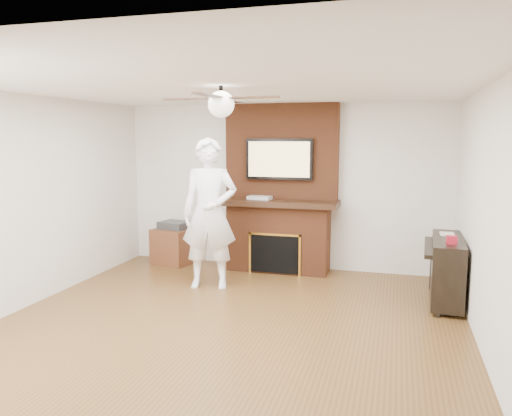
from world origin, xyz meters
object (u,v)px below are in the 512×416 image
(side_table, at_px, (175,244))
(piano, at_px, (447,268))
(fireplace, at_px, (280,205))
(person, at_px, (209,214))

(side_table, relative_size, piano, 0.56)
(fireplace, xyz_separation_m, side_table, (-1.70, -0.07, -0.69))
(side_table, xyz_separation_m, piano, (4.01, -0.88, 0.12))
(fireplace, distance_m, side_table, 1.83)
(fireplace, relative_size, piano, 2.02)
(piano, bearing_deg, side_table, 170.66)
(piano, bearing_deg, person, -173.43)
(fireplace, distance_m, piano, 2.56)
(person, bearing_deg, fireplace, 46.36)
(fireplace, bearing_deg, piano, -22.35)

